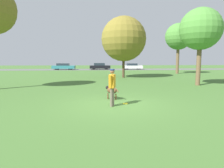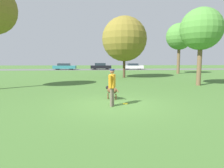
% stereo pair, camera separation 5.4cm
% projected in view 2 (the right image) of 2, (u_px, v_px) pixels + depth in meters
% --- Properties ---
extents(ground_plane, '(120.00, 120.00, 0.00)m').
position_uv_depth(ground_plane, '(116.00, 105.00, 9.15)').
color(ground_plane, '#426B2D').
extents(far_road_strip, '(120.00, 6.00, 0.01)m').
position_uv_depth(far_road_strip, '(103.00, 69.00, 40.64)').
color(far_road_strip, '#5B5B59').
rests_on(far_road_strip, ground_plane).
extents(person, '(0.34, 0.71, 1.66)m').
position_uv_depth(person, '(112.00, 84.00, 8.81)').
color(person, '#665B4C').
rests_on(person, ground_plane).
extents(dog, '(0.69, 0.93, 0.66)m').
position_uv_depth(dog, '(112.00, 91.00, 10.37)').
color(dog, brown).
rests_on(dog, ground_plane).
extents(frisbee, '(0.27, 0.27, 0.02)m').
position_uv_depth(frisbee, '(125.00, 104.00, 9.37)').
color(frisbee, yellow).
rests_on(frisbee, ground_plane).
extents(tree_far_right, '(3.75, 3.75, 7.17)m').
position_uv_depth(tree_far_right, '(179.00, 37.00, 28.34)').
color(tree_far_right, brown).
rests_on(tree_far_right, ground_plane).
extents(tree_mid_center, '(5.00, 5.00, 6.83)m').
position_uv_depth(tree_mid_center, '(124.00, 39.00, 22.31)').
color(tree_mid_center, '#4C3826').
rests_on(tree_mid_center, ground_plane).
extents(tree_near_right, '(3.25, 3.25, 6.04)m').
position_uv_depth(tree_near_right, '(201.00, 29.00, 15.46)').
color(tree_near_right, brown).
rests_on(tree_near_right, ground_plane).
extents(parked_car_teal, '(4.50, 1.89, 1.27)m').
position_uv_depth(parked_car_teal, '(64.00, 67.00, 39.68)').
color(parked_car_teal, teal).
rests_on(parked_car_teal, ground_plane).
extents(parked_car_black, '(4.18, 1.97, 1.32)m').
position_uv_depth(parked_car_black, '(101.00, 66.00, 40.34)').
color(parked_car_black, black).
rests_on(parked_car_black, ground_plane).
extents(parked_car_white, '(4.03, 1.76, 1.23)m').
position_uv_depth(parked_car_white, '(133.00, 66.00, 40.82)').
color(parked_car_white, white).
rests_on(parked_car_white, ground_plane).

